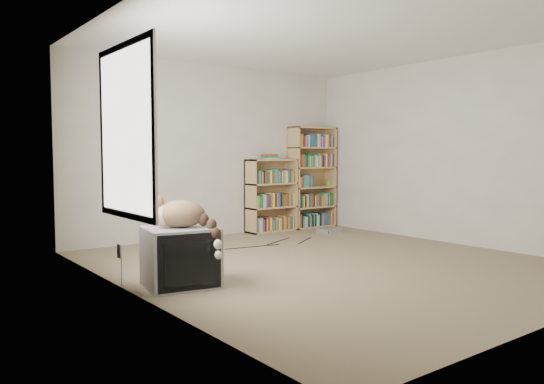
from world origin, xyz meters
TOP-DOWN VIEW (x-y plane):
  - floor at (0.00, 0.00)m, footprint 4.50×5.00m
  - wall_back at (0.00, 2.50)m, footprint 4.50×0.02m
  - wall_left at (-2.25, 0.00)m, footprint 0.02×5.00m
  - wall_right at (2.25, 0.00)m, footprint 0.02×5.00m
  - ceiling at (0.00, 0.00)m, footprint 4.50×5.00m
  - window at (-2.24, 0.20)m, footprint 0.02×1.22m
  - crt_tv at (-1.80, 0.07)m, footprint 0.71×0.66m
  - cat at (-1.78, 0.00)m, footprint 0.60×0.69m
  - bookcase_tall at (1.79, 2.36)m, footprint 0.82×0.30m
  - bookcase_short at (0.95, 2.36)m, footprint 0.82×0.30m
  - book_stack at (0.92, 2.35)m, footprint 0.20×0.26m
  - green_mug at (2.15, 2.34)m, footprint 0.10×0.10m
  - framed_print at (1.76, 2.44)m, footprint 0.15×0.05m
  - dvd_player at (1.55, 1.66)m, footprint 0.37×0.29m
  - wall_outlet at (-2.24, 0.41)m, footprint 0.01×0.08m
  - floor_cables at (0.23, 1.21)m, footprint 1.20×0.70m

SIDE VIEW (x-z plane):
  - floor at x=0.00m, z-range -0.01..0.01m
  - floor_cables at x=0.23m, z-range 0.00..0.01m
  - dvd_player at x=1.55m, z-range 0.00..0.08m
  - crt_tv at x=-1.80m, z-range 0.00..0.54m
  - wall_outlet at x=-2.24m, z-range 0.26..0.39m
  - bookcase_short at x=0.95m, z-range -0.05..1.08m
  - cat at x=-1.78m, z-range 0.36..0.90m
  - green_mug at x=2.15m, z-range 0.67..0.78m
  - framed_print at x=1.76m, z-range 0.67..0.87m
  - bookcase_tall at x=1.79m, z-range -0.04..1.61m
  - book_stack at x=0.92m, z-range 1.13..1.21m
  - wall_back at x=0.00m, z-range 0.00..2.50m
  - wall_left at x=-2.25m, z-range 0.00..2.50m
  - wall_right at x=2.25m, z-range 0.00..2.50m
  - window at x=-2.24m, z-range 0.64..2.16m
  - ceiling at x=0.00m, z-range 2.49..2.51m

